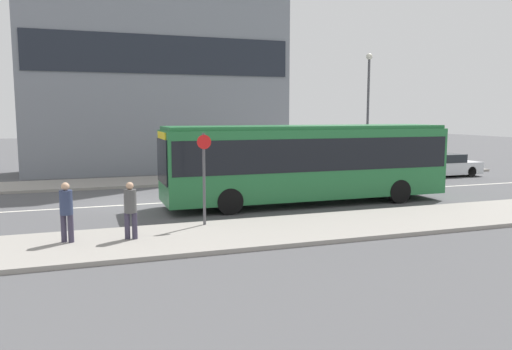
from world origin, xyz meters
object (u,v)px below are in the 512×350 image
bus_stop_sign (204,172)px  street_lamp (368,101)px  parked_car_0 (367,169)px  parked_car_1 (442,166)px  pedestrian_near_stop (66,209)px  city_bus (307,159)px  pedestrian_down_pavement (130,207)px

bus_stop_sign → street_lamp: size_ratio=0.42×
parked_car_0 → parked_car_1: bearing=0.2°
pedestrian_near_stop → bus_stop_sign: bus_stop_sign is taller
city_bus → pedestrian_near_stop: city_bus is taller
pedestrian_near_stop → street_lamp: 19.79m
parked_car_0 → street_lamp: street_lamp is taller
pedestrian_down_pavement → bus_stop_sign: size_ratio=0.56×
city_bus → parked_car_0: 8.33m
pedestrian_near_stop → bus_stop_sign: 4.17m
pedestrian_near_stop → street_lamp: street_lamp is taller
pedestrian_near_stop → street_lamp: (16.06, 11.08, 3.27)m
street_lamp → bus_stop_sign: bearing=-139.8°
pedestrian_down_pavement → street_lamp: street_lamp is taller
parked_car_1 → street_lamp: (-3.96, 1.71, 3.71)m
bus_stop_sign → city_bus: bearing=31.4°
bus_stop_sign → pedestrian_down_pavement: bearing=-155.2°
parked_car_0 → pedestrian_near_stop: 17.73m
pedestrian_down_pavement → bus_stop_sign: (2.35, 1.08, 0.77)m
parked_car_0 → bus_stop_sign: bearing=-142.5°
pedestrian_near_stop → pedestrian_down_pavement: 1.67m
city_bus → parked_car_1: bearing=22.0°
parked_car_1 → bus_stop_sign: size_ratio=1.49×
bus_stop_sign → street_lamp: 15.99m
parked_car_1 → bus_stop_sign: 18.16m
city_bus → bus_stop_sign: size_ratio=4.01×
city_bus → pedestrian_down_pavement: bearing=-155.0°
bus_stop_sign → pedestrian_near_stop: bearing=-167.5°
city_bus → pedestrian_near_stop: bearing=-160.8°
parked_car_1 → pedestrian_down_pavement: (-18.36, -9.57, 0.41)m
parked_car_0 → pedestrian_down_pavement: bearing=-144.5°
pedestrian_down_pavement → street_lamp: 18.59m
pedestrian_near_stop → bus_stop_sign: bearing=-142.9°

